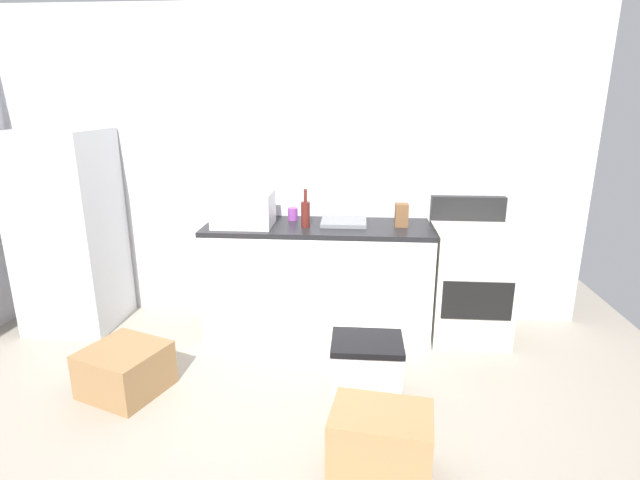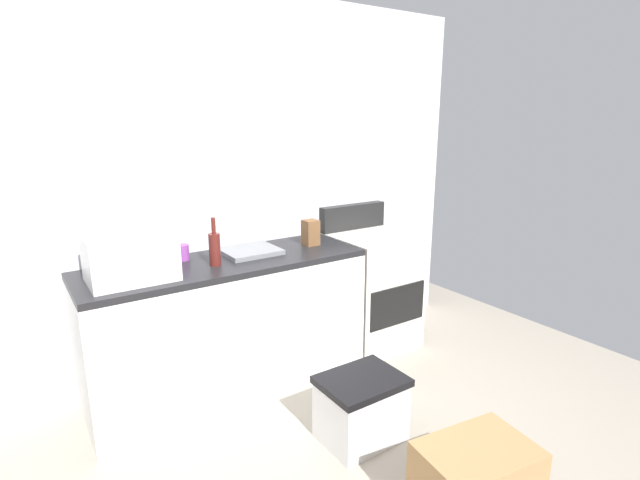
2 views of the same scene
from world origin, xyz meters
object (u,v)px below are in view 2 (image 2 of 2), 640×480
at_px(stove_oven, 371,288).
at_px(knife_block, 311,233).
at_px(microwave, 130,257).
at_px(wine_bottle, 215,248).
at_px(storage_bin, 361,408).
at_px(coffee_mug, 183,253).

bearing_deg(stove_oven, knife_block, 178.42).
relative_size(microwave, wine_bottle, 1.53).
xyz_separation_m(knife_block, storage_bin, (-0.27, -0.93, -0.80)).
xyz_separation_m(coffee_mug, storage_bin, (0.61, -1.07, -0.76)).
bearing_deg(microwave, knife_block, 3.77).
bearing_deg(knife_block, wine_bottle, -173.83).
relative_size(wine_bottle, knife_block, 1.67).
bearing_deg(knife_block, storage_bin, -105.88).
bearing_deg(knife_block, stove_oven, -1.58).
relative_size(microwave, storage_bin, 1.00).
bearing_deg(storage_bin, wine_bottle, 119.65).
relative_size(coffee_mug, knife_block, 0.56).
relative_size(stove_oven, coffee_mug, 11.00).
height_order(coffee_mug, storage_bin, coffee_mug).
bearing_deg(stove_oven, storage_bin, -131.99).
xyz_separation_m(wine_bottle, storage_bin, (0.48, -0.85, -0.82)).
height_order(coffee_mug, knife_block, knife_block).
relative_size(coffee_mug, storage_bin, 0.22).
bearing_deg(coffee_mug, wine_bottle, -59.22).
height_order(microwave, wine_bottle, wine_bottle).
relative_size(stove_oven, microwave, 2.39).
height_order(wine_bottle, knife_block, wine_bottle).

